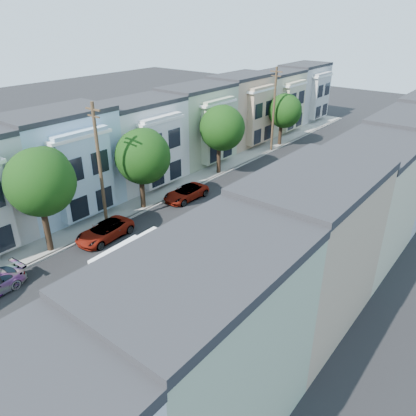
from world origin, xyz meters
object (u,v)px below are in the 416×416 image
at_px(lead_sedan, 216,238).
at_px(parked_left_c, 105,231).
at_px(fedex_truck, 136,263).
at_px(tree_far_r, 392,135).
at_px(tree_d, 221,128).
at_px(utility_pole_near, 100,168).
at_px(tree_c, 142,156).
at_px(utility_pole_far, 274,110).
at_px(parked_right_d, 365,159).
at_px(parked_right_a, 82,367).
at_px(tree_b, 40,182).
at_px(parked_right_b, 176,298).
at_px(parked_right_c, 316,196).
at_px(parked_left_d, 186,193).
at_px(tree_e, 284,111).

xyz_separation_m(lead_sedan, parked_left_c, (-7.37, -4.53, -0.04)).
relative_size(fedex_truck, parked_left_c, 1.20).
bearing_deg(tree_far_r, tree_d, -133.48).
relative_size(utility_pole_near, lead_sedan, 2.15).
bearing_deg(tree_c, fedex_truck, -46.28).
xyz_separation_m(tree_d, utility_pole_far, (0.00, 10.58, 0.07)).
bearing_deg(parked_right_d, parked_right_a, -84.77).
relative_size(tree_far_r, parked_left_c, 1.10).
height_order(tree_d, parked_right_d, tree_d).
bearing_deg(tree_b, tree_far_r, 68.95).
bearing_deg(parked_right_a, parked_left_c, 140.92).
height_order(tree_far_r, utility_pole_far, utility_pole_far).
height_order(tree_far_r, parked_right_a, tree_far_r).
height_order(utility_pole_near, parked_right_b, utility_pole_near).
height_order(parked_right_b, parked_right_c, parked_right_b).
bearing_deg(tree_far_r, parked_left_c, -111.05).
distance_m(tree_b, tree_far_r, 36.78).
xyz_separation_m(parked_left_d, parked_right_b, (9.80, -11.94, 0.05)).
height_order(tree_d, fedex_truck, tree_d).
xyz_separation_m(tree_d, tree_e, (-0.00, 13.22, -0.51)).
height_order(tree_c, parked_right_d, tree_c).
bearing_deg(utility_pole_near, parked_right_d, 68.11).
bearing_deg(parked_left_d, parked_right_b, -48.02).
distance_m(lead_sedan, parked_right_c, 12.11).
distance_m(tree_far_r, utility_pole_near, 32.21).
distance_m(lead_sedan, parked_left_c, 8.65).
bearing_deg(parked_right_b, parked_left_d, 133.84).
relative_size(tree_e, parked_right_a, 1.59).
relative_size(tree_d, parked_left_c, 1.58).
xyz_separation_m(tree_d, parked_left_c, (1.40, -16.72, -4.42)).
bearing_deg(parked_right_c, tree_e, 127.38).
bearing_deg(lead_sedan, parked_right_a, -82.80).
height_order(utility_pole_far, parked_left_d, utility_pole_far).
bearing_deg(lead_sedan, utility_pole_near, -162.71).
bearing_deg(utility_pole_far, parked_right_a, -72.89).
bearing_deg(parked_right_c, utility_pole_far, 133.56).
bearing_deg(tree_e, parked_right_b, -70.95).
distance_m(tree_b, parked_left_d, 14.05).
relative_size(utility_pole_near, parked_left_d, 2.17).
height_order(tree_c, tree_far_r, tree_c).
distance_m(utility_pole_far, parked_right_c, 16.26).
xyz_separation_m(tree_c, parked_right_b, (11.20, -8.11, -4.24)).
relative_size(tree_b, parked_right_b, 1.87).
xyz_separation_m(tree_d, tree_far_r, (13.20, 13.92, -1.45)).
xyz_separation_m(tree_far_r, parked_left_d, (-11.79, -21.20, -2.99)).
bearing_deg(parked_right_c, tree_d, 176.10).
bearing_deg(tree_d, parked_left_d, -79.10).
xyz_separation_m(tree_e, parked_right_d, (11.20, -0.77, -3.81)).
distance_m(tree_b, parked_left_c, 6.26).
xyz_separation_m(utility_pole_near, fedex_truck, (7.56, -3.58, -3.63)).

